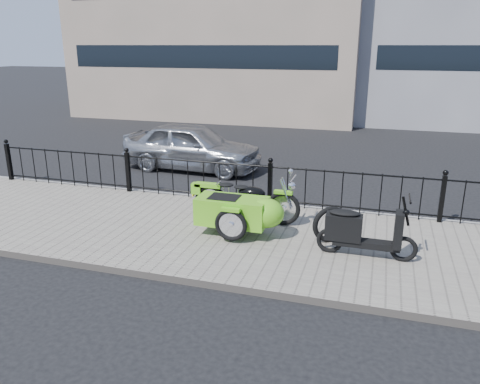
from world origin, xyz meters
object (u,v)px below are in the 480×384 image
(scooter, at_px, (360,232))
(sedan_car, at_px, (192,146))
(motorcycle_sidecar, at_px, (244,209))
(spare_tire, at_px, (330,224))

(scooter, height_order, sedan_car, sedan_car)
(motorcycle_sidecar, distance_m, scooter, 2.17)
(motorcycle_sidecar, distance_m, spare_tire, 1.61)
(motorcycle_sidecar, height_order, spare_tire, motorcycle_sidecar)
(spare_tire, bearing_deg, scooter, -40.19)
(spare_tire, xyz_separation_m, sedan_car, (-4.52, 4.47, 0.23))
(spare_tire, bearing_deg, motorcycle_sidecar, -178.40)
(motorcycle_sidecar, bearing_deg, spare_tire, 1.60)
(spare_tire, height_order, sedan_car, sedan_car)
(motorcycle_sidecar, height_order, sedan_car, sedan_car)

